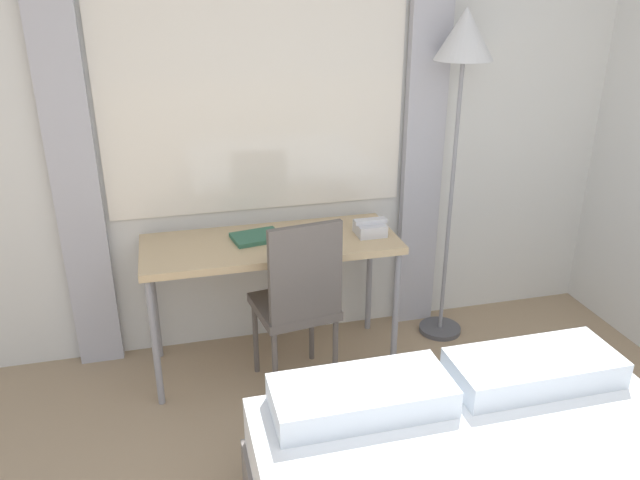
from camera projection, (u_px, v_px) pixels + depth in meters
name	position (u px, v px, depth m)	size (l,w,h in m)	color
wall_back_with_window	(302.00, 119.00, 3.53)	(4.80, 0.13, 2.70)	silver
desk	(271.00, 251.00, 3.41)	(1.39, 0.55, 0.78)	tan
desk_chair	(299.00, 297.00, 3.23)	(0.45, 0.45, 1.00)	#59514C
standing_lamp	(463.00, 63.00, 3.36)	(0.32, 0.32, 1.96)	#4C4C51
telephone	(370.00, 228.00, 3.45)	(0.18, 0.15, 0.09)	silver
book	(256.00, 237.00, 3.40)	(0.29, 0.23, 0.02)	#33664C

